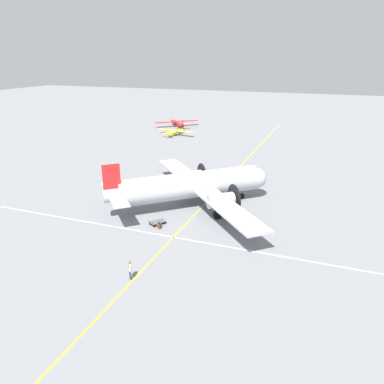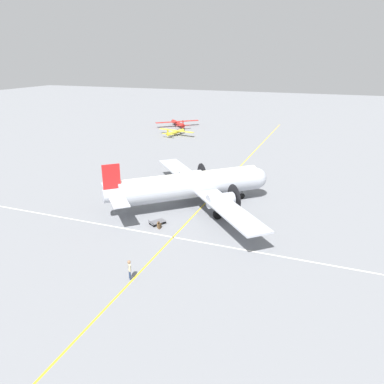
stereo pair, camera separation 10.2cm
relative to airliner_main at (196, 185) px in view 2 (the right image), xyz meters
name	(u,v)px [view 2 (the right image)]	position (x,y,z in m)	size (l,w,h in m)	color
ground_plane	(192,206)	(-0.29, 0.32, -2.59)	(300.00, 300.00, 0.00)	slate
apron_line_eastwest	(201,207)	(-0.29, -0.85, -2.59)	(120.00, 0.16, 0.01)	gold
apron_line_northsouth	(162,235)	(-8.47, 0.32, -2.59)	(0.16, 120.00, 0.01)	silver
airliner_main	(196,185)	(0.00, 0.00, 0.00)	(21.25, 20.79, 6.02)	#ADB2BC
crew_foreground	(129,268)	(-16.33, -0.59, -1.58)	(0.45, 0.41, 1.66)	navy
suitcase_near_door	(158,225)	(-6.99, 1.45, -2.29)	(0.40, 0.13, 0.65)	brown
suitcase_upright_spare	(160,226)	(-7.17, 1.20, -2.33)	(0.44, 0.17, 0.56)	#47331E
baggage_cart	(157,222)	(-6.34, 1.90, -2.32)	(1.95, 1.73, 0.56)	#56565B
light_aircraft_distant	(176,132)	(37.31, 18.58, -1.83)	(6.74, 8.92, 1.77)	yellow
light_aircraft_taxiing	(178,123)	(47.54, 22.57, -1.73)	(8.61, 8.97, 2.12)	#B2231E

